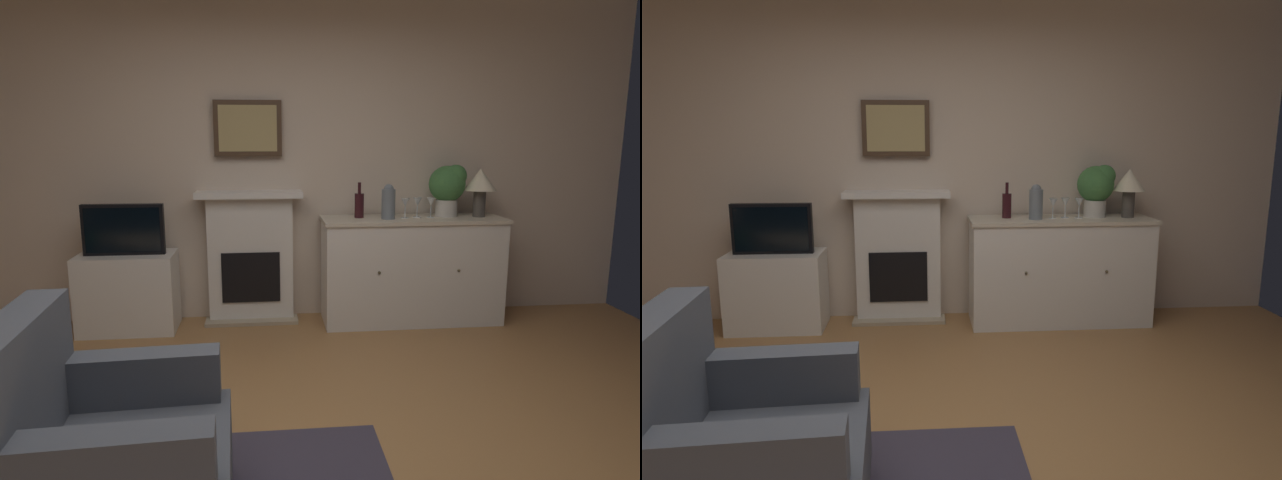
% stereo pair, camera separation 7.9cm
% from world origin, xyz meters
% --- Properties ---
extents(wall_rear, '(6.03, 0.06, 2.95)m').
position_xyz_m(wall_rear, '(0.00, 2.41, 1.47)').
color(wall_rear, beige).
rests_on(wall_rear, ground_plane).
extents(fireplace_unit, '(0.87, 0.30, 1.10)m').
position_xyz_m(fireplace_unit, '(-0.29, 2.28, 0.55)').
color(fireplace_unit, white).
rests_on(fireplace_unit, ground_plane).
extents(framed_picture, '(0.55, 0.04, 0.45)m').
position_xyz_m(framed_picture, '(-0.29, 2.32, 1.61)').
color(framed_picture, '#473323').
extents(sideboard_cabinet, '(1.50, 0.49, 0.88)m').
position_xyz_m(sideboard_cabinet, '(1.05, 2.10, 0.44)').
color(sideboard_cabinet, white).
rests_on(sideboard_cabinet, ground_plane).
extents(table_lamp, '(0.26, 0.26, 0.40)m').
position_xyz_m(table_lamp, '(1.61, 2.10, 1.16)').
color(table_lamp, '#4C4742').
rests_on(table_lamp, sideboard_cabinet).
extents(wine_bottle, '(0.08, 0.08, 0.29)m').
position_xyz_m(wine_bottle, '(0.61, 2.15, 0.99)').
color(wine_bottle, '#331419').
rests_on(wine_bottle, sideboard_cabinet).
extents(wine_glass_left, '(0.07, 0.07, 0.16)m').
position_xyz_m(wine_glass_left, '(0.98, 2.08, 1.01)').
color(wine_glass_left, silver).
rests_on(wine_glass_left, sideboard_cabinet).
extents(wine_glass_center, '(0.07, 0.07, 0.16)m').
position_xyz_m(wine_glass_center, '(1.09, 2.11, 1.01)').
color(wine_glass_center, silver).
rests_on(wine_glass_center, sideboard_cabinet).
extents(wine_glass_right, '(0.07, 0.07, 0.16)m').
position_xyz_m(wine_glass_right, '(1.20, 2.09, 1.01)').
color(wine_glass_right, silver).
rests_on(wine_glass_right, sideboard_cabinet).
extents(vase_decorative, '(0.11, 0.11, 0.28)m').
position_xyz_m(vase_decorative, '(0.83, 2.05, 1.02)').
color(vase_decorative, slate).
rests_on(vase_decorative, sideboard_cabinet).
extents(tv_cabinet, '(0.75, 0.42, 0.63)m').
position_xyz_m(tv_cabinet, '(-1.26, 2.12, 0.31)').
color(tv_cabinet, white).
rests_on(tv_cabinet, ground_plane).
extents(tv_set, '(0.62, 0.07, 0.40)m').
position_xyz_m(tv_set, '(-1.26, 2.09, 0.83)').
color(tv_set, black).
rests_on(tv_set, tv_cabinet).
extents(potted_plant_small, '(0.30, 0.30, 0.43)m').
position_xyz_m(potted_plant_small, '(1.35, 2.15, 1.14)').
color(potted_plant_small, beige).
rests_on(potted_plant_small, sideboard_cabinet).
extents(armchair, '(0.85, 0.82, 0.92)m').
position_xyz_m(armchair, '(-0.78, -0.29, 0.38)').
color(armchair, '#474C56').
rests_on(armchair, ground_plane).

